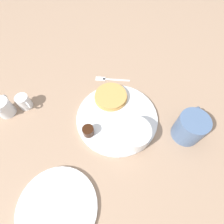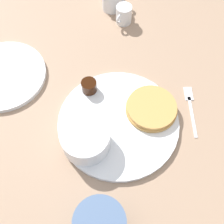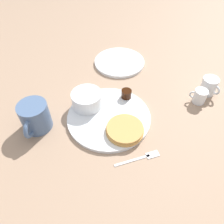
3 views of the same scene
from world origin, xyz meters
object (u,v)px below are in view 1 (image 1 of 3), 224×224
at_px(plate, 117,118).
at_px(fork, 109,79).
at_px(bowl, 134,134).
at_px(creamer_pitcher_far, 4,107).
at_px(coffee_mug, 190,127).
at_px(creamer_pitcher_near, 24,101).

relative_size(plate, fork, 1.96).
bearing_deg(bowl, creamer_pitcher_far, 167.00).
distance_m(creamer_pitcher_far, fork, 0.38).
xyz_separation_m(coffee_mug, fork, (-0.25, 0.23, -0.04)).
bearing_deg(plate, coffee_mug, -13.99).
distance_m(plate, coffee_mug, 0.23).
distance_m(bowl, creamer_pitcher_far, 0.44).
xyz_separation_m(coffee_mug, creamer_pitcher_far, (-0.60, 0.08, -0.01)).
bearing_deg(bowl, coffee_mug, 6.33).
bearing_deg(plate, fork, 99.51).
relative_size(bowl, creamer_pitcher_near, 1.87).
distance_m(coffee_mug, creamer_pitcher_near, 0.56).
bearing_deg(coffee_mug, fork, 137.38).
height_order(bowl, creamer_pitcher_far, creamer_pitcher_far).
xyz_separation_m(plate, creamer_pitcher_near, (-0.32, 0.05, 0.02)).
distance_m(bowl, coffee_mug, 0.17).
relative_size(plate, coffee_mug, 2.36).
bearing_deg(fork, coffee_mug, -42.62).
height_order(coffee_mug, fork, coffee_mug).
xyz_separation_m(bowl, coffee_mug, (0.17, 0.02, 0.01)).
relative_size(bowl, creamer_pitcher_far, 1.24).
height_order(creamer_pitcher_near, fork, creamer_pitcher_near).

